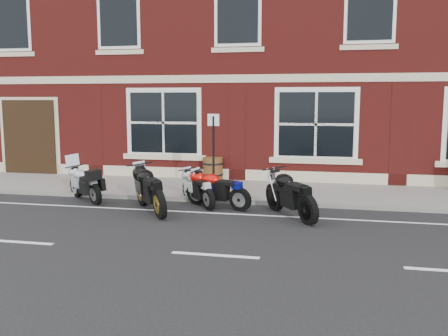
{
  "coord_description": "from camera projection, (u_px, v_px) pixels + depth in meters",
  "views": [
    {
      "loc": [
        1.95,
        -11.36,
        2.77
      ],
      "look_at": [
        -0.82,
        1.6,
        0.92
      ],
      "focal_mm": 40.0,
      "sensor_mm": 36.0,
      "label": 1
    }
  ],
  "objects": [
    {
      "name": "moto_sport_black",
      "position": [
        151.0,
        188.0,
        12.28
      ],
      "size": [
        1.46,
        1.95,
        1.03
      ],
      "rotation": [
        0.0,
        0.0,
        0.63
      ],
      "color": "black",
      "rests_on": "ground"
    },
    {
      "name": "barrel_planter",
      "position": [
        213.0,
        169.0,
        16.26
      ],
      "size": [
        0.68,
        0.68,
        0.75
      ],
      "color": "#472512",
      "rests_on": "sidewalk"
    },
    {
      "name": "kerb",
      "position": [
        253.0,
        202.0,
        13.16
      ],
      "size": [
        30.0,
        0.16,
        0.12
      ],
      "primitive_type": "cube",
      "color": "slate",
      "rests_on": "ground"
    },
    {
      "name": "ground",
      "position": [
        244.0,
        217.0,
        11.79
      ],
      "size": [
        80.0,
        80.0,
        0.0
      ],
      "primitive_type": "plane",
      "color": "black",
      "rests_on": "ground"
    },
    {
      "name": "moto_touring_silver",
      "position": [
        85.0,
        182.0,
        13.61
      ],
      "size": [
        1.51,
        1.29,
        1.23
      ],
      "rotation": [
        0.0,
        0.0,
        0.88
      ],
      "color": "black",
      "rests_on": "ground"
    },
    {
      "name": "sidewalk",
      "position": [
        261.0,
        191.0,
        14.69
      ],
      "size": [
        30.0,
        3.0,
        0.12
      ],
      "primitive_type": "cube",
      "color": "slate",
      "rests_on": "ground"
    },
    {
      "name": "moto_sport_silver",
      "position": [
        198.0,
        187.0,
        13.01
      ],
      "size": [
        1.25,
        1.52,
        0.83
      ],
      "rotation": [
        0.0,
        0.0,
        0.68
      ],
      "color": "black",
      "rests_on": "ground"
    },
    {
      "name": "moto_sport_red",
      "position": [
        217.0,
        188.0,
        12.72
      ],
      "size": [
        1.84,
        0.85,
        0.87
      ],
      "rotation": [
        0.0,
        0.0,
        1.18
      ],
      "color": "black",
      "rests_on": "ground"
    },
    {
      "name": "pub_building",
      "position": [
        287.0,
        22.0,
        21.13
      ],
      "size": [
        24.0,
        12.0,
        12.0
      ],
      "primitive_type": "cube",
      "color": "maroon",
      "rests_on": "ground"
    },
    {
      "name": "parking_sign",
      "position": [
        213.0,
        150.0,
        13.33
      ],
      "size": [
        0.32,
        0.06,
        2.25
      ],
      "rotation": [
        0.0,
        0.0,
        -0.05
      ],
      "color": "black",
      "rests_on": "sidewalk"
    },
    {
      "name": "moto_naked_black",
      "position": [
        291.0,
        192.0,
        11.72
      ],
      "size": [
        1.38,
        1.94,
        1.01
      ],
      "rotation": [
        0.0,
        0.0,
        0.6
      ],
      "color": "black",
      "rests_on": "ground"
    }
  ]
}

